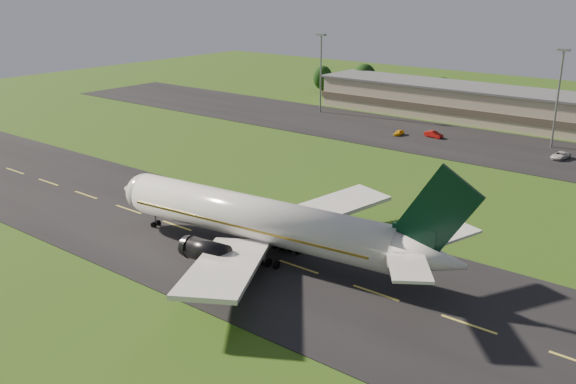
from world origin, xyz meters
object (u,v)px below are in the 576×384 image
Objects in this scene: service_vehicle_b at (434,134)px; service_vehicle_c at (560,155)px; light_mast_west at (321,64)px; light_mast_centre at (559,87)px; service_vehicle_a at (399,132)px; airliner at (262,221)px.

service_vehicle_c is (27.55, -0.83, -0.03)m from service_vehicle_b.
light_mast_centre is at bearing 0.00° from light_mast_west.
light_mast_west is at bearing 180.00° from light_mast_centre.
service_vehicle_a is 34.79m from service_vehicle_c.
light_mast_centre is at bearing 15.33° from service_vehicle_a.
airliner is 14.76× the size of service_vehicle_a.
light_mast_west is 33.69m from service_vehicle_a.
service_vehicle_a is 7.72m from service_vehicle_b.
service_vehicle_b is at bearing 93.09° from airliner.
light_mast_centre is 4.15× the size of service_vehicle_c.
light_mast_west is 5.87× the size of service_vehicle_a.
service_vehicle_b is 27.56m from service_vehicle_c.
light_mast_west is 4.74× the size of service_vehicle_b.
light_mast_centre is 5.87× the size of service_vehicle_a.
light_mast_west reaches higher than service_vehicle_c.
service_vehicle_a is (-30.35, -10.52, -12.05)m from light_mast_centre.
service_vehicle_a is (-19.37, 69.38, -3.97)m from airliner.
service_vehicle_b is (-12.20, 72.21, -3.85)m from airliner.
airliner is 10.44× the size of service_vehicle_c.
light_mast_west is 4.15× the size of service_vehicle_c.
light_mast_centre is 4.74× the size of service_vehicle_b.
service_vehicle_b is 0.87× the size of service_vehicle_c.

